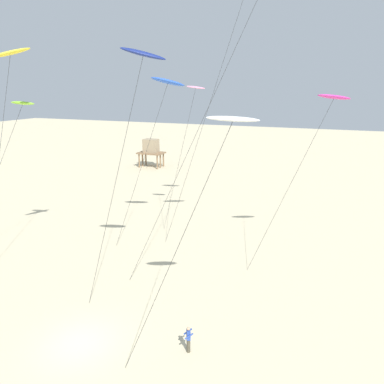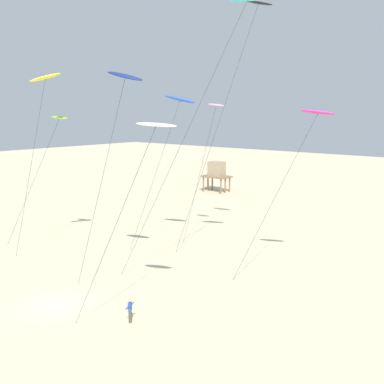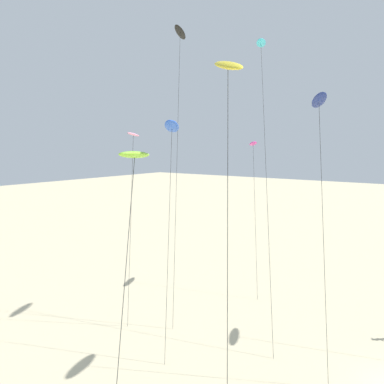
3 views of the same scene
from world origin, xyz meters
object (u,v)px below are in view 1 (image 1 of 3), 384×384
(kite_magenta, at_px, (333,98))
(kite_blue, at_px, (168,82))
(stilt_house, at_px, (151,148))
(kite_pink, at_px, (195,90))
(kite_white, at_px, (232,122))
(kite_navy, at_px, (143,56))
(kite_yellow, at_px, (10,55))
(kite_lime, at_px, (22,105))
(kite_flyer_middle, at_px, (188,339))

(kite_magenta, bearing_deg, kite_blue, -178.06)
(kite_magenta, height_order, stilt_house, kite_magenta)
(kite_pink, xyz_separation_m, stilt_house, (-19.37, 26.27, -10.94))
(kite_white, distance_m, kite_magenta, 14.64)
(kite_magenta, bearing_deg, kite_navy, -137.07)
(kite_pink, bearing_deg, kite_blue, -99.39)
(kite_white, relative_size, kite_yellow, 0.77)
(kite_navy, relative_size, kite_lime, 1.26)
(kite_white, relative_size, kite_navy, 0.79)
(kite_pink, height_order, kite_lime, kite_pink)
(kite_magenta, relative_size, stilt_house, 2.69)
(kite_magenta, height_order, kite_flyer_middle, kite_magenta)
(kite_white, bearing_deg, kite_pink, 116.47)
(kite_pink, height_order, kite_yellow, kite_yellow)
(kite_yellow, relative_size, kite_navy, 1.03)
(kite_flyer_middle, bearing_deg, kite_white, 16.37)
(kite_magenta, bearing_deg, stilt_house, 136.89)
(kite_navy, xyz_separation_m, stilt_house, (-21.60, 40.76, -13.11))
(kite_white, xyz_separation_m, kite_lime, (-20.52, 7.01, 0.15))
(kite_navy, bearing_deg, kite_pink, 98.74)
(kite_white, relative_size, stilt_house, 2.53)
(kite_white, height_order, kite_blue, kite_blue)
(kite_yellow, distance_m, kite_navy, 11.11)
(kite_flyer_middle, xyz_separation_m, stilt_house, (-26.42, 45.15, 2.78))
(kite_magenta, distance_m, kite_flyer_middle, 20.65)
(kite_white, relative_size, kite_lime, 0.99)
(kite_pink, distance_m, kite_yellow, 16.97)
(kite_blue, relative_size, kite_yellow, 0.89)
(kite_yellow, distance_m, kite_magenta, 24.45)
(kite_blue, relative_size, stilt_house, 2.95)
(kite_lime, distance_m, stilt_house, 39.60)
(kite_blue, height_order, kite_flyer_middle, kite_blue)
(kite_navy, xyz_separation_m, kite_magenta, (11.01, 10.24, -2.69))
(kite_navy, relative_size, stilt_house, 3.22)
(kite_white, height_order, kite_flyer_middle, kite_white)
(kite_pink, distance_m, kite_lime, 16.08)
(kite_white, height_order, kite_navy, kite_navy)
(kite_magenta, distance_m, stilt_house, 45.86)
(kite_white, bearing_deg, kite_lime, 161.14)
(kite_lime, distance_m, kite_flyer_middle, 23.62)
(stilt_house, bearing_deg, kite_flyer_middle, -59.67)
(kite_yellow, height_order, kite_flyer_middle, kite_yellow)
(kite_pink, bearing_deg, kite_flyer_middle, -69.53)
(kite_magenta, bearing_deg, kite_yellow, -155.67)
(kite_blue, xyz_separation_m, kite_flyer_middle, (7.83, -14.15, -14.44))
(kite_pink, relative_size, kite_blue, 0.95)
(kite_yellow, bearing_deg, kite_magenta, 24.33)
(stilt_house, bearing_deg, kite_navy, -62.08)
(kite_blue, height_order, stilt_house, kite_blue)
(kite_lime, relative_size, kite_flyer_middle, 8.31)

